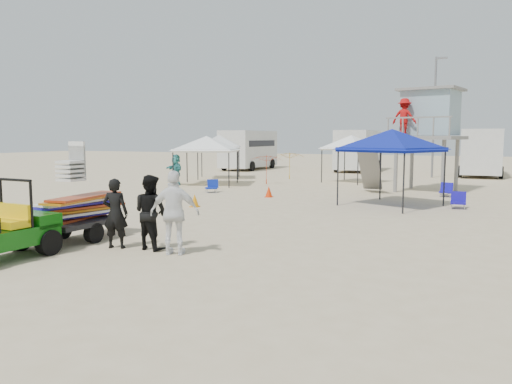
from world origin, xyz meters
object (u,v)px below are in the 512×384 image
at_px(surf_trailer, 76,205).
at_px(man_left, 115,213).
at_px(canopy_blue, 392,133).
at_px(lifeguard_tower, 427,117).

relative_size(surf_trailer, man_left, 1.49).
bearing_deg(canopy_blue, surf_trailer, -122.45).
distance_m(surf_trailer, lifeguard_tower, 18.06).
bearing_deg(canopy_blue, lifeguard_tower, 83.29).
bearing_deg(surf_trailer, lifeguard_tower, 66.24).
relative_size(man_left, lifeguard_tower, 0.34).
distance_m(surf_trailer, man_left, 1.55).
relative_size(surf_trailer, canopy_blue, 0.62).
relative_size(surf_trailer, lifeguard_tower, 0.51).
xyz_separation_m(surf_trailer, canopy_blue, (6.46, 10.17, 1.94)).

